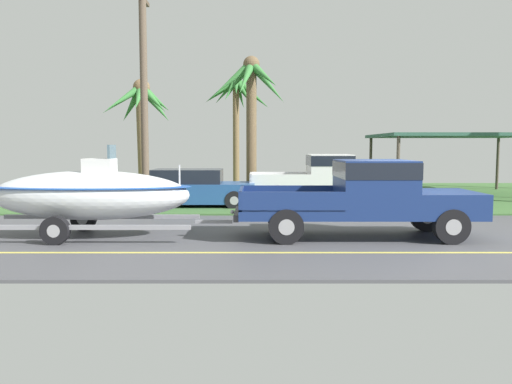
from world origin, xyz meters
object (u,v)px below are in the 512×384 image
(pickup_truck_towing, at_px, (375,195))
(palm_tree_near_left, at_px, (144,111))
(parked_sedan_near, at_px, (195,189))
(boat_on_trailer, at_px, (92,195))
(palm_tree_far_left, at_px, (254,94))
(carport_awning, at_px, (457,137))
(palm_tree_mid, at_px, (239,100))
(parked_pickup_background, at_px, (331,177))
(utility_pole, at_px, (147,93))

(pickup_truck_towing, xyz_separation_m, palm_tree_near_left, (-7.62, 9.47, 2.65))
(parked_sedan_near, bearing_deg, pickup_truck_towing, -50.89)
(parked_sedan_near, xyz_separation_m, palm_tree_near_left, (-2.49, 3.16, 3.02))
(boat_on_trailer, xyz_separation_m, palm_tree_far_left, (3.83, 9.19, 3.32))
(carport_awning, bearing_deg, pickup_truck_towing, -119.17)
(palm_tree_near_left, bearing_deg, palm_tree_mid, 40.45)
(palm_tree_near_left, bearing_deg, parked_pickup_background, -16.66)
(parked_pickup_background, bearing_deg, palm_tree_far_left, 146.17)
(palm_tree_near_left, bearing_deg, palm_tree_far_left, -3.57)
(utility_pole, bearing_deg, palm_tree_far_left, 52.87)
(palm_tree_mid, bearing_deg, carport_awning, -10.27)
(pickup_truck_towing, bearing_deg, utility_pole, 144.48)
(parked_pickup_background, bearing_deg, boat_on_trailer, -133.25)
(carport_awning, distance_m, palm_tree_near_left, 13.88)
(carport_awning, relative_size, palm_tree_mid, 1.22)
(boat_on_trailer, xyz_separation_m, palm_tree_near_left, (-0.78, 9.47, 2.66))
(parked_pickup_background, bearing_deg, carport_awning, 31.38)
(carport_awning, xyz_separation_m, utility_pole, (-12.60, -6.37, 1.29))
(carport_awning, bearing_deg, palm_tree_mid, 169.73)
(parked_pickup_background, xyz_separation_m, utility_pole, (-6.41, -2.59, 2.88))
(palm_tree_near_left, relative_size, palm_tree_far_left, 0.85)
(parked_sedan_near, xyz_separation_m, palm_tree_mid, (1.38, 6.46, 3.78))
(palm_tree_far_left, bearing_deg, boat_on_trailer, -112.66)
(carport_awning, distance_m, palm_tree_mid, 10.21)
(parked_pickup_background, bearing_deg, palm_tree_near_left, 163.34)
(palm_tree_mid, bearing_deg, utility_pole, -108.39)
(boat_on_trailer, bearing_deg, parked_pickup_background, 46.75)
(pickup_truck_towing, height_order, utility_pole, utility_pole)
(pickup_truck_towing, height_order, boat_on_trailer, boat_on_trailer)
(boat_on_trailer, distance_m, parked_pickup_background, 9.90)
(palm_tree_far_left, bearing_deg, carport_awning, 11.13)
(carport_awning, bearing_deg, utility_pole, -153.18)
(boat_on_trailer, height_order, palm_tree_near_left, palm_tree_near_left)
(parked_sedan_near, height_order, palm_tree_near_left, palm_tree_near_left)
(parked_pickup_background, height_order, palm_tree_mid, palm_tree_mid)
(carport_awning, bearing_deg, parked_pickup_background, -148.62)
(parked_pickup_background, xyz_separation_m, palm_tree_near_left, (-7.57, 2.26, 2.64))
(pickup_truck_towing, distance_m, parked_pickup_background, 7.21)
(palm_tree_mid, bearing_deg, boat_on_trailer, -103.58)
(palm_tree_near_left, bearing_deg, utility_pole, -76.59)
(parked_pickup_background, distance_m, parked_sedan_near, 5.17)
(boat_on_trailer, xyz_separation_m, utility_pole, (0.37, 4.62, 2.89))
(pickup_truck_towing, bearing_deg, parked_sedan_near, 129.11)
(palm_tree_far_left, height_order, utility_pole, utility_pole)
(boat_on_trailer, bearing_deg, parked_sedan_near, 74.84)
(palm_tree_mid, xyz_separation_m, palm_tree_far_left, (0.75, -3.59, -0.10))
(boat_on_trailer, bearing_deg, pickup_truck_towing, 0.00)
(pickup_truck_towing, distance_m, parked_sedan_near, 8.14)
(pickup_truck_towing, height_order, palm_tree_near_left, palm_tree_near_left)
(palm_tree_far_left, bearing_deg, palm_tree_mid, 101.78)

